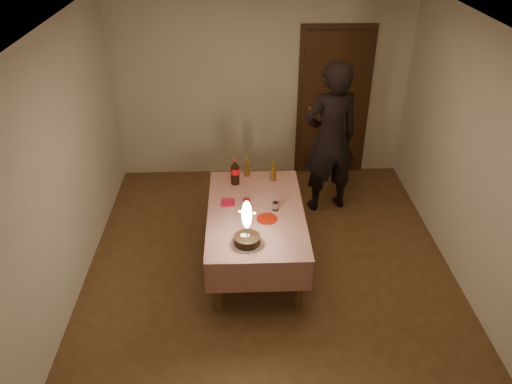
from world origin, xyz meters
TOP-DOWN VIEW (x-y plane):
  - ground at (0.00, 0.00)m, footprint 4.00×4.50m
  - room_shell at (0.03, 0.08)m, footprint 4.04×4.54m
  - dining_table at (-0.15, 0.14)m, footprint 1.02×1.72m
  - birthday_cake at (-0.25, -0.42)m, footprint 0.32×0.32m
  - red_plate at (-0.03, -0.02)m, footprint 0.22×0.22m
  - red_cup at (-0.24, 0.21)m, footprint 0.08×0.08m
  - clear_cup at (0.06, 0.15)m, footprint 0.07×0.07m
  - napkin_stack at (-0.44, 0.30)m, footprint 0.15×0.15m
  - cola_bottle at (-0.36, 0.72)m, footprint 0.10×0.10m
  - amber_bottle_left at (-0.22, 0.89)m, footprint 0.06×0.06m
  - amber_bottle_right at (0.08, 0.78)m, footprint 0.06×0.06m
  - photographer at (0.81, 1.26)m, footprint 0.80×0.63m

SIDE VIEW (x-z plane):
  - ground at x=0.00m, z-range -0.01..0.01m
  - dining_table at x=-0.15m, z-range 0.25..0.93m
  - red_plate at x=-0.03m, z-range 0.68..0.69m
  - napkin_stack at x=-0.44m, z-range 0.68..0.70m
  - clear_cup at x=0.06m, z-range 0.68..0.77m
  - red_cup at x=-0.24m, z-range 0.68..0.78m
  - amber_bottle_left at x=-0.22m, z-range 0.67..0.93m
  - amber_bottle_right at x=0.08m, z-range 0.67..0.93m
  - birthday_cake at x=-0.25m, z-range 0.57..1.05m
  - cola_bottle at x=-0.36m, z-range 0.68..1.00m
  - photographer at x=0.81m, z-range 0.00..1.95m
  - room_shell at x=0.03m, z-range 0.34..2.96m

